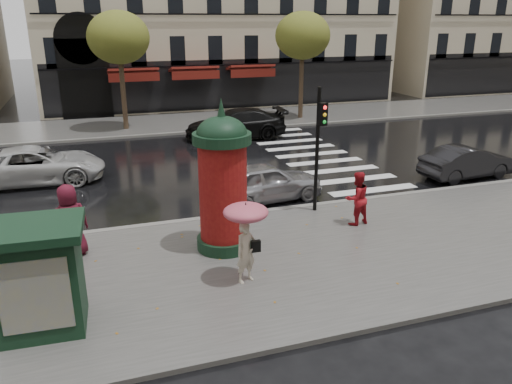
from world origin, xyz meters
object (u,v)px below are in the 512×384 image
object	(u,v)px
morris_column	(223,179)
newsstand	(39,276)
woman_umbrella	(246,230)
woman_red	(357,198)
car_black	(236,124)
car_silver	(265,182)
car_darkgrey	(467,162)
man_burgundy	(70,221)
car_white	(36,165)
traffic_light	(319,138)

from	to	relation	value
morris_column	newsstand	distance (m)	5.20
woman_umbrella	newsstand	bearing A→B (deg)	-173.32
woman_red	car_black	xyz separation A→B (m)	(-0.06, 13.02, -0.17)
woman_red	car_black	distance (m)	13.02
car_silver	car_darkgrey	size ratio (longest dim) A/B	1.04
man_burgundy	car_darkgrey	world-z (taller)	man_burgundy
woman_umbrella	car_white	distance (m)	11.68
morris_column	newsstand	size ratio (longest dim) A/B	1.82
morris_column	traffic_light	bearing A→B (deg)	25.77
woman_umbrella	car_darkgrey	xyz separation A→B (m)	(11.14, 5.51, -0.81)
woman_umbrella	car_black	distance (m)	15.95
man_burgundy	traffic_light	bearing A→B (deg)	167.64
woman_umbrella	car_darkgrey	size ratio (longest dim) A/B	0.51
man_burgundy	morris_column	bearing A→B (deg)	149.02
car_darkgrey	car_silver	bearing A→B (deg)	86.16
car_black	car_white	bearing A→B (deg)	-58.98
traffic_light	car_silver	size ratio (longest dim) A/B	0.98
man_burgundy	car_silver	size ratio (longest dim) A/B	0.48
man_burgundy	morris_column	world-z (taller)	morris_column
morris_column	car_darkgrey	xyz separation A→B (m)	(11.16, 3.51, -1.45)
car_black	woman_red	bearing A→B (deg)	3.67
woman_red	morris_column	world-z (taller)	morris_column
car_silver	car_black	size ratio (longest dim) A/B	0.76
traffic_light	newsstand	bearing A→B (deg)	-152.14
newsstand	car_white	bearing A→B (deg)	94.80
traffic_light	newsstand	world-z (taller)	traffic_light
newsstand	woman_umbrella	bearing A→B (deg)	6.68
man_burgundy	car_black	size ratio (longest dim) A/B	0.37
woman_red	traffic_light	xyz separation A→B (m)	(-0.68, 1.41, 1.61)
woman_umbrella	car_silver	size ratio (longest dim) A/B	0.49
traffic_light	car_black	world-z (taller)	traffic_light
car_white	traffic_light	bearing A→B (deg)	-123.83
car_darkgrey	car_white	bearing A→B (deg)	69.90
newsstand	car_silver	size ratio (longest dim) A/B	0.55
traffic_light	car_white	xyz separation A→B (m)	(-9.00, 6.58, -1.86)
traffic_light	newsstand	distance (m)	9.24
morris_column	car_darkgrey	world-z (taller)	morris_column
morris_column	car_white	world-z (taller)	morris_column
car_darkgrey	car_black	bearing A→B (deg)	31.23
woman_red	car_white	xyz separation A→B (m)	(-9.68, 7.99, -0.24)
car_darkgrey	woman_umbrella	bearing A→B (deg)	112.47
morris_column	car_darkgrey	distance (m)	11.78
woman_umbrella	newsstand	size ratio (longest dim) A/B	0.90
newsstand	man_burgundy	bearing A→B (deg)	81.27
car_silver	car_white	world-z (taller)	car_white
newsstand	car_black	distance (m)	18.13
man_burgundy	car_darkgrey	xyz separation A→B (m)	(15.12, 2.69, -0.46)
morris_column	car_silver	xyz separation A→B (m)	(2.44, 3.51, -1.40)
man_burgundy	traffic_light	size ratio (longest dim) A/B	0.49
woman_umbrella	car_silver	distance (m)	6.07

